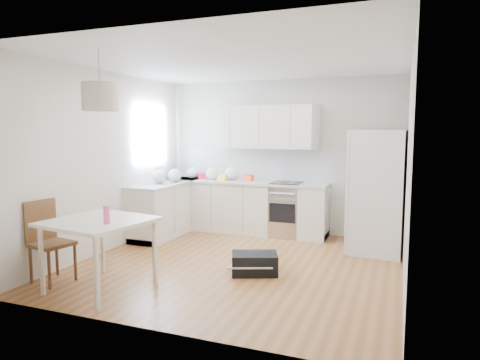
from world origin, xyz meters
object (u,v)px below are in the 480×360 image
at_px(refrigerator, 379,191).
at_px(dining_chair, 52,242).
at_px(gym_bag, 255,263).
at_px(dining_table, 99,228).

bearing_deg(refrigerator, dining_chair, -138.57).
bearing_deg(gym_bag, dining_chair, -173.71).
relative_size(refrigerator, dining_chair, 1.86).
relative_size(dining_chair, gym_bag, 1.72).
bearing_deg(dining_table, gym_bag, 46.99).
height_order(dining_table, gym_bag, dining_table).
height_order(refrigerator, dining_table, refrigerator).
bearing_deg(dining_chair, refrigerator, 48.43).
height_order(refrigerator, gym_bag, refrigerator).
relative_size(dining_table, gym_bag, 2.06).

